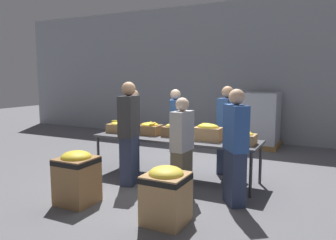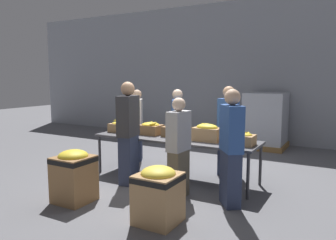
{
  "view_description": "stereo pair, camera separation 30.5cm",
  "coord_description": "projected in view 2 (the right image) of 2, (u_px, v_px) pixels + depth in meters",
  "views": [
    {
      "loc": [
        2.49,
        -5.29,
        1.84
      ],
      "look_at": [
        -0.15,
        0.01,
        1.07
      ],
      "focal_mm": 35.0,
      "sensor_mm": 36.0,
      "label": 1
    },
    {
      "loc": [
        2.76,
        -5.15,
        1.84
      ],
      "look_at": [
        -0.15,
        0.01,
        1.07
      ],
      "focal_mm": 35.0,
      "sensor_mm": 36.0,
      "label": 2
    }
  ],
  "objects": [
    {
      "name": "sorting_table",
      "position": [
        175.0,
        140.0,
        5.94
      ],
      "size": [
        3.04,
        0.88,
        0.76
      ],
      "color": "#4C4C51",
      "rests_on": "ground_plane"
    },
    {
      "name": "banana_box_4",
      "position": [
        241.0,
        138.0,
        5.27
      ],
      "size": [
        0.44,
        0.33,
        0.23
      ],
      "color": "tan",
      "rests_on": "sorting_table"
    },
    {
      "name": "volunteer_4",
      "position": [
        137.0,
        125.0,
        7.26
      ],
      "size": [
        0.39,
        0.47,
        1.58
      ],
      "rotation": [
        0.0,
        0.0,
        -1.05
      ],
      "color": "#2D3856",
      "rests_on": "ground_plane"
    },
    {
      "name": "banana_box_1",
      "position": [
        150.0,
        128.0,
        6.24
      ],
      "size": [
        0.42,
        0.38,
        0.25
      ],
      "color": "olive",
      "rests_on": "sorting_table"
    },
    {
      "name": "pallet_stack_1",
      "position": [
        248.0,
        127.0,
        8.79
      ],
      "size": [
        0.95,
        0.95,
        1.05
      ],
      "color": "olive",
      "rests_on": "ground_plane"
    },
    {
      "name": "donation_bin_0",
      "position": [
        74.0,
        174.0,
        4.85
      ],
      "size": [
        0.52,
        0.52,
        0.79
      ],
      "color": "olive",
      "rests_on": "ground_plane"
    },
    {
      "name": "volunteer_1",
      "position": [
        231.0,
        149.0,
        4.65
      ],
      "size": [
        0.45,
        0.5,
        1.68
      ],
      "rotation": [
        0.0,
        0.0,
        2.21
      ],
      "color": "#2D3856",
      "rests_on": "ground_plane"
    },
    {
      "name": "pallet_stack_0",
      "position": [
        265.0,
        121.0,
        8.57
      ],
      "size": [
        1.08,
        1.08,
        1.45
      ],
      "color": "olive",
      "rests_on": "ground_plane"
    },
    {
      "name": "wall_back",
      "position": [
        244.0,
        72.0,
        9.36
      ],
      "size": [
        16.0,
        0.08,
        4.0
      ],
      "color": "#9399A3",
      "rests_on": "ground_plane"
    },
    {
      "name": "ground_plane",
      "position": [
        175.0,
        178.0,
        6.03
      ],
      "size": [
        30.0,
        30.0,
        0.0
      ],
      "primitive_type": "plane",
      "color": "slate"
    },
    {
      "name": "volunteer_5",
      "position": [
        128.0,
        134.0,
        5.64
      ],
      "size": [
        0.33,
        0.52,
        1.77
      ],
      "rotation": [
        0.0,
        0.0,
        1.79
      ],
      "color": "#2D3856",
      "rests_on": "ground_plane"
    },
    {
      "name": "banana_box_3",
      "position": [
        207.0,
        132.0,
        5.59
      ],
      "size": [
        0.47,
        0.29,
        0.31
      ],
      "color": "tan",
      "rests_on": "sorting_table"
    },
    {
      "name": "donation_bin_1",
      "position": [
        158.0,
        193.0,
        4.14
      ],
      "size": [
        0.53,
        0.53,
        0.74
      ],
      "color": "tan",
      "rests_on": "ground_plane"
    },
    {
      "name": "banana_box_2",
      "position": [
        177.0,
        130.0,
        5.99
      ],
      "size": [
        0.49,
        0.32,
        0.25
      ],
      "color": "olive",
      "rests_on": "sorting_table"
    },
    {
      "name": "volunteer_0",
      "position": [
        228.0,
        131.0,
        6.2
      ],
      "size": [
        0.3,
        0.48,
        1.68
      ],
      "rotation": [
        0.0,
        0.0,
        -1.74
      ],
      "color": "#2D3856",
      "rests_on": "ground_plane"
    },
    {
      "name": "volunteer_3",
      "position": [
        179.0,
        148.0,
        5.0
      ],
      "size": [
        0.24,
        0.43,
        1.54
      ],
      "rotation": [
        0.0,
        0.0,
        1.5
      ],
      "color": "#6B604C",
      "rests_on": "ground_plane"
    },
    {
      "name": "volunteer_2",
      "position": [
        177.0,
        128.0,
        6.83
      ],
      "size": [
        0.37,
        0.48,
        1.6
      ],
      "rotation": [
        0.0,
        0.0,
        -1.15
      ],
      "color": "#6B604C",
      "rests_on": "ground_plane"
    },
    {
      "name": "banana_box_0",
      "position": [
        121.0,
        127.0,
        6.51
      ],
      "size": [
        0.46,
        0.31,
        0.24
      ],
      "color": "tan",
      "rests_on": "sorting_table"
    }
  ]
}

